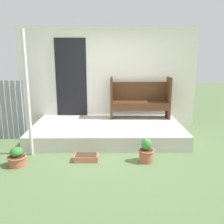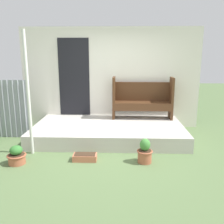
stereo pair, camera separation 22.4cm
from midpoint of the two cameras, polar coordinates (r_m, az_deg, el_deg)
The scene contains 8 objects.
ground_plane at distance 5.05m, azimuth -1.80°, elevation -9.34°, with size 24.00×24.00×0.00m, color #5B7547.
porch_slab at distance 5.88m, azimuth -2.13°, elevation -4.40°, with size 3.44×1.87×0.31m.
house_wall at distance 6.60m, azimuth -2.35°, elevation 7.70°, with size 4.64×0.08×2.60m.
support_post at distance 4.94m, azimuth -19.93°, elevation 3.63°, with size 0.06×0.06×2.37m.
bench at distance 6.40m, azimuth 5.40°, elevation 3.27°, with size 1.51×0.42×1.05m.
flower_pot_left at distance 4.81m, azimuth -22.13°, elevation -9.64°, with size 0.34×0.34×0.34m.
flower_pot_middle at distance 4.62m, azimuth 6.49°, elevation -8.99°, with size 0.29×0.29×0.45m.
planter_box_rect at distance 4.72m, azimuth -7.22°, elevation -10.30°, with size 0.44×0.23×0.13m.
Camera 1 is at (-0.00, -4.66, 1.94)m, focal length 40.00 mm.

